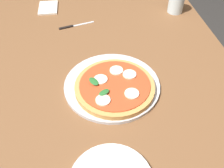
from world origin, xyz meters
name	(u,v)px	position (x,y,z in m)	size (l,w,h in m)	color
dining_table	(104,92)	(0.00, 0.00, 0.67)	(1.43, 1.00, 0.77)	brown
serving_tray	(112,85)	(-0.07, -0.02, 0.78)	(0.32, 0.32, 0.01)	silver
pizza	(115,86)	(-0.09, -0.03, 0.79)	(0.26, 0.26, 0.03)	tan
napkin	(48,8)	(0.51, 0.21, 0.78)	(0.13, 0.09, 0.01)	white
knife	(72,26)	(0.33, 0.10, 0.77)	(0.05, 0.16, 0.01)	black
glass_cup	(177,1)	(0.39, -0.40, 0.83)	(0.07, 0.07, 0.11)	silver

